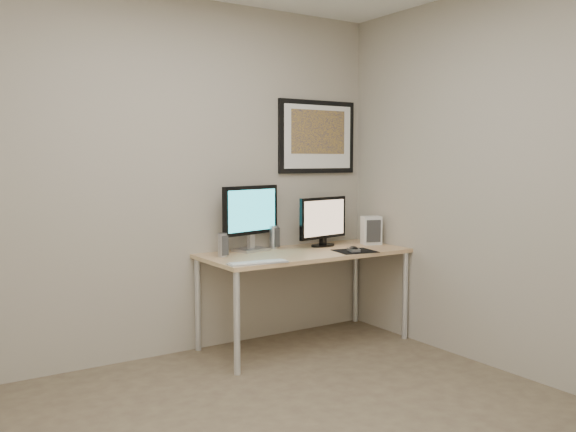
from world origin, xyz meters
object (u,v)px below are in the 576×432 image
(speaker_left, at_px, (223,245))
(fan_unit, at_px, (371,230))
(monitor_large, at_px, (251,215))
(monitor_tv, at_px, (323,220))
(speaker_right, at_px, (274,237))
(keyboard, at_px, (258,263))
(framed_art, at_px, (317,137))
(desk, at_px, (305,260))

(speaker_left, xyz_separation_m, fan_unit, (1.34, -0.08, 0.03))
(monitor_large, distance_m, monitor_tv, 0.62)
(speaker_left, height_order, speaker_right, speaker_right)
(keyboard, bearing_deg, speaker_left, 106.78)
(framed_art, relative_size, fan_unit, 3.20)
(desk, xyz_separation_m, monitor_tv, (0.27, 0.14, 0.28))
(framed_art, distance_m, keyboard, 1.42)
(desk, height_order, speaker_left, speaker_left)
(desk, xyz_separation_m, fan_unit, (0.68, 0.02, 0.18))
(monitor_large, height_order, monitor_tv, monitor_large)
(desk, distance_m, fan_unit, 0.71)
(monitor_large, height_order, fan_unit, monitor_large)
(speaker_right, bearing_deg, framed_art, -3.78)
(framed_art, relative_size, speaker_left, 4.36)
(desk, bearing_deg, speaker_left, 171.09)
(desk, relative_size, fan_unit, 6.83)
(desk, height_order, monitor_tv, monitor_tv)
(desk, height_order, fan_unit, fan_unit)
(desk, height_order, framed_art, framed_art)
(desk, bearing_deg, monitor_tv, 26.71)
(monitor_tv, bearing_deg, fan_unit, -26.65)
(framed_art, bearing_deg, monitor_large, -172.82)
(monitor_tv, height_order, fan_unit, monitor_tv)
(speaker_left, xyz_separation_m, speaker_right, (0.53, 0.16, 0.00))
(framed_art, xyz_separation_m, keyboard, (-0.93, -0.62, -0.88))
(monitor_large, relative_size, speaker_right, 3.01)
(speaker_left, distance_m, fan_unit, 1.34)
(monitor_large, xyz_separation_m, keyboard, (-0.25, -0.53, -0.27))
(speaker_right, bearing_deg, keyboard, -142.28)
(speaker_right, bearing_deg, monitor_large, 172.83)
(desk, bearing_deg, speaker_right, 114.09)
(desk, xyz_separation_m, monitor_large, (-0.34, 0.25, 0.34))
(desk, bearing_deg, framed_art, 43.46)
(desk, xyz_separation_m, keyboard, (-0.58, -0.28, 0.07))
(keyboard, bearing_deg, framed_art, 39.92)
(desk, bearing_deg, keyboard, -153.96)
(speaker_left, bearing_deg, framed_art, 7.93)
(monitor_tv, bearing_deg, monitor_large, 158.82)
(keyboard, bearing_deg, speaker_right, 56.21)
(desk, height_order, monitor_large, monitor_large)
(framed_art, height_order, speaker_left, framed_art)
(monitor_tv, xyz_separation_m, keyboard, (-0.85, -0.42, -0.21))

